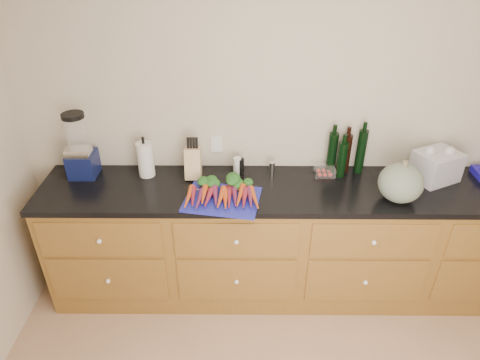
{
  "coord_description": "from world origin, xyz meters",
  "views": [
    {
      "loc": [
        -0.41,
        -1.18,
        2.53
      ],
      "look_at": [
        -0.43,
        1.2,
        1.06
      ],
      "focal_mm": 32.0,
      "sensor_mm": 36.0,
      "label": 1
    }
  ],
  "objects_px": {
    "carrots": "(222,192)",
    "knife_block": "(193,163)",
    "blender_appliance": "(80,149)",
    "cutting_board": "(222,199)",
    "squash": "(401,183)",
    "paper_towel": "(146,159)",
    "tomato_box": "(325,171)"
  },
  "relations": [
    {
      "from": "knife_block",
      "to": "tomato_box",
      "type": "distance_m",
      "value": 0.94
    },
    {
      "from": "carrots",
      "to": "blender_appliance",
      "type": "height_order",
      "value": "blender_appliance"
    },
    {
      "from": "cutting_board",
      "to": "knife_block",
      "type": "bearing_deg",
      "value": 125.74
    },
    {
      "from": "cutting_board",
      "to": "carrots",
      "type": "xyz_separation_m",
      "value": [
        0.0,
        0.04,
        0.03
      ]
    },
    {
      "from": "squash",
      "to": "paper_towel",
      "type": "distance_m",
      "value": 1.74
    },
    {
      "from": "paper_towel",
      "to": "tomato_box",
      "type": "height_order",
      "value": "paper_towel"
    },
    {
      "from": "cutting_board",
      "to": "blender_appliance",
      "type": "xyz_separation_m",
      "value": [
        -1.01,
        0.32,
        0.2
      ]
    },
    {
      "from": "paper_towel",
      "to": "tomato_box",
      "type": "bearing_deg",
      "value": 0.45
    },
    {
      "from": "cutting_board",
      "to": "knife_block",
      "type": "xyz_separation_m",
      "value": [
        -0.22,
        0.3,
        0.1
      ]
    },
    {
      "from": "paper_towel",
      "to": "knife_block",
      "type": "xyz_separation_m",
      "value": [
        0.34,
        -0.02,
        -0.02
      ]
    },
    {
      "from": "squash",
      "to": "blender_appliance",
      "type": "relative_size",
      "value": 0.6
    },
    {
      "from": "paper_towel",
      "to": "tomato_box",
      "type": "distance_m",
      "value": 1.28
    },
    {
      "from": "paper_towel",
      "to": "blender_appliance",
      "type": "bearing_deg",
      "value": -179.67
    },
    {
      "from": "paper_towel",
      "to": "tomato_box",
      "type": "relative_size",
      "value": 1.79
    },
    {
      "from": "carrots",
      "to": "blender_appliance",
      "type": "relative_size",
      "value": 1.02
    },
    {
      "from": "paper_towel",
      "to": "knife_block",
      "type": "relative_size",
      "value": 1.14
    },
    {
      "from": "squash",
      "to": "blender_appliance",
      "type": "xyz_separation_m",
      "value": [
        -2.16,
        0.3,
        0.08
      ]
    },
    {
      "from": "cutting_board",
      "to": "carrots",
      "type": "distance_m",
      "value": 0.05
    },
    {
      "from": "carrots",
      "to": "knife_block",
      "type": "bearing_deg",
      "value": 129.43
    },
    {
      "from": "knife_block",
      "to": "paper_towel",
      "type": "bearing_deg",
      "value": 176.62
    },
    {
      "from": "cutting_board",
      "to": "paper_towel",
      "type": "height_order",
      "value": "paper_towel"
    },
    {
      "from": "cutting_board",
      "to": "carrots",
      "type": "bearing_deg",
      "value": 90.0
    },
    {
      "from": "paper_towel",
      "to": "knife_block",
      "type": "bearing_deg",
      "value": -3.38
    },
    {
      "from": "paper_towel",
      "to": "knife_block",
      "type": "height_order",
      "value": "paper_towel"
    },
    {
      "from": "squash",
      "to": "paper_towel",
      "type": "bearing_deg",
      "value": 169.99
    },
    {
      "from": "squash",
      "to": "tomato_box",
      "type": "bearing_deg",
      "value": 144.14
    },
    {
      "from": "squash",
      "to": "paper_towel",
      "type": "relative_size",
      "value": 1.13
    },
    {
      "from": "knife_block",
      "to": "cutting_board",
      "type": "bearing_deg",
      "value": -54.26
    },
    {
      "from": "carrots",
      "to": "knife_block",
      "type": "xyz_separation_m",
      "value": [
        -0.22,
        0.26,
        0.07
      ]
    },
    {
      "from": "knife_block",
      "to": "squash",
      "type": "bearing_deg",
      "value": -11.61
    },
    {
      "from": "cutting_board",
      "to": "squash",
      "type": "xyz_separation_m",
      "value": [
        1.15,
        0.02,
        0.12
      ]
    },
    {
      "from": "carrots",
      "to": "squash",
      "type": "bearing_deg",
      "value": -0.95
    }
  ]
}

